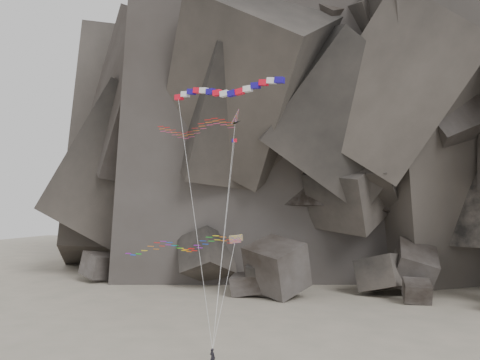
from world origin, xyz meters
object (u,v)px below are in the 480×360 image
(kite_flyer, at_px, (212,356))
(banner_kite, at_px, (225,91))
(delta_kite, at_px, (192,128))
(parafoil_kite, at_px, (175,245))
(pennant_kite, at_px, (230,182))

(kite_flyer, height_order, banner_kite, banner_kite)
(kite_flyer, height_order, delta_kite, delta_kite)
(delta_kite, height_order, banner_kite, banner_kite)
(banner_kite, bearing_deg, delta_kite, 155.54)
(kite_flyer, height_order, parafoil_kite, parafoil_kite)
(delta_kite, height_order, pennant_kite, delta_kite)
(banner_kite, height_order, pennant_kite, banner_kite)
(banner_kite, xyz_separation_m, pennant_kite, (-0.26, 1.81, -8.63))
(kite_flyer, bearing_deg, banner_kite, -78.24)
(delta_kite, relative_size, pennant_kite, 1.16)
(delta_kite, relative_size, banner_kite, 0.93)
(delta_kite, bearing_deg, parafoil_kite, -145.00)
(delta_kite, relative_size, parafoil_kite, 1.60)
(parafoil_kite, xyz_separation_m, pennant_kite, (6.60, -1.31, 6.49))
(kite_flyer, xyz_separation_m, banner_kite, (0.29, 2.27, 24.36))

